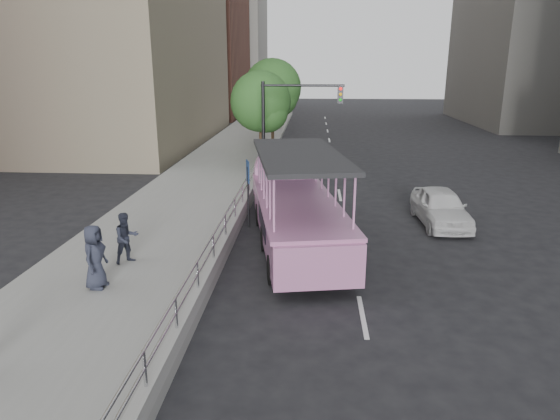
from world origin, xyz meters
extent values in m
plane|color=black|center=(0.00, 0.00, 0.00)|extent=(160.00, 160.00, 0.00)
cube|color=gray|center=(-5.75, 10.00, 0.15)|extent=(5.50, 80.00, 0.30)
cube|color=#A6A6A1|center=(-3.12, 2.00, 0.48)|extent=(0.24, 30.00, 0.36)
cylinder|color=silver|center=(-3.12, -6.00, 1.01)|extent=(0.07, 0.07, 0.70)
cylinder|color=silver|center=(-3.12, -4.00, 1.01)|extent=(0.07, 0.07, 0.70)
cylinder|color=silver|center=(-3.12, -2.00, 1.01)|extent=(0.07, 0.07, 0.70)
cylinder|color=silver|center=(-3.12, 0.00, 1.01)|extent=(0.07, 0.07, 0.70)
cylinder|color=silver|center=(-3.12, 2.00, 1.01)|extent=(0.07, 0.07, 0.70)
cylinder|color=silver|center=(-3.12, 4.00, 1.01)|extent=(0.07, 0.07, 0.70)
cylinder|color=silver|center=(-3.12, 6.00, 1.01)|extent=(0.07, 0.07, 0.70)
cylinder|color=silver|center=(-3.12, 8.00, 1.01)|extent=(0.07, 0.07, 0.70)
cylinder|color=silver|center=(-3.12, 10.00, 1.01)|extent=(0.07, 0.07, 0.70)
cylinder|color=silver|center=(-3.12, 12.00, 1.01)|extent=(0.07, 0.07, 0.70)
cylinder|color=silver|center=(-3.12, 2.00, 1.01)|extent=(0.06, 22.00, 0.06)
cylinder|color=silver|center=(-3.12, 2.00, 1.34)|extent=(0.06, 22.00, 0.06)
cylinder|color=black|center=(-1.35, -0.24, 0.43)|extent=(0.48, 0.91, 0.87)
cylinder|color=black|center=(0.73, 0.12, 0.43)|extent=(0.48, 0.91, 0.87)
cylinder|color=black|center=(-1.82, 2.41, 0.43)|extent=(0.48, 0.91, 0.87)
cylinder|color=black|center=(0.26, 2.78, 0.43)|extent=(0.48, 0.91, 0.87)
cylinder|color=black|center=(-2.29, 5.06, 0.43)|extent=(0.48, 0.91, 0.87)
cylinder|color=black|center=(-0.20, 5.43, 0.43)|extent=(0.48, 0.91, 0.87)
cube|color=#CA80B5|center=(-0.81, 2.78, 0.99)|extent=(3.74, 8.18, 1.20)
cube|color=#CA80B5|center=(-1.61, 7.33, 1.23)|extent=(2.68, 2.42, 1.50)
cylinder|color=#CA80B5|center=(-1.75, 8.13, 1.51)|extent=(2.34, 1.05, 2.26)
cube|color=#AC6495|center=(-0.10, -1.24, 0.99)|extent=(2.43, 0.75, 1.20)
cube|color=#AC6495|center=(-0.81, 2.78, 1.64)|extent=(3.90, 8.49, 0.12)
cube|color=black|center=(-0.74, 2.40, 3.26)|extent=(3.61, 6.69, 0.13)
cube|color=gray|center=(-1.32, 5.67, 2.23)|extent=(2.21, 0.58, 1.01)
cube|color=#CA80B5|center=(-1.39, 6.10, 1.94)|extent=(2.25, 1.31, 0.48)
imported|color=silver|center=(4.67, 5.71, 0.71)|extent=(1.85, 4.22, 1.42)
imported|color=#282B3A|center=(-5.79, 0.35, 1.07)|extent=(0.95, 0.95, 1.55)
imported|color=#282B3A|center=(-5.98, -1.41, 1.17)|extent=(0.62, 0.89, 1.74)
cylinder|color=black|center=(-2.73, 4.83, 1.18)|extent=(0.08, 0.08, 2.37)
cube|color=navy|center=(-2.73, 4.83, 2.18)|extent=(0.19, 0.57, 0.85)
cube|color=silver|center=(-2.70, 4.83, 2.18)|extent=(0.12, 0.36, 0.52)
cylinder|color=black|center=(-2.90, 12.50, 2.60)|extent=(0.18, 0.18, 5.20)
cylinder|color=black|center=(-0.90, 12.50, 5.00)|extent=(4.20, 0.12, 0.12)
cube|color=black|center=(1.00, 12.50, 4.55)|extent=(0.28, 0.22, 0.85)
sphere|color=red|center=(1.00, 12.37, 4.85)|extent=(0.16, 0.16, 0.16)
cylinder|color=#3C2D1B|center=(-3.40, 16.00, 1.54)|extent=(0.22, 0.22, 3.08)
sphere|color=#275221|center=(-3.40, 16.00, 3.96)|extent=(3.52, 3.52, 3.52)
sphere|color=#275221|center=(-3.00, 15.70, 3.41)|extent=(2.42, 2.42, 2.42)
cylinder|color=#3C2D1B|center=(-3.20, 22.00, 1.74)|extent=(0.22, 0.22, 3.47)
sphere|color=#275221|center=(-3.20, 22.00, 4.46)|extent=(3.97, 3.97, 3.97)
sphere|color=#275221|center=(-2.80, 21.70, 3.84)|extent=(2.73, 2.73, 2.73)
cube|color=brown|center=(-18.00, 48.00, 13.00)|extent=(18.00, 16.00, 26.00)
cube|color=slate|center=(-16.00, 64.00, 10.00)|extent=(16.00, 14.00, 20.00)
camera|label=1|loc=(-0.30, -13.26, 6.02)|focal=32.00mm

